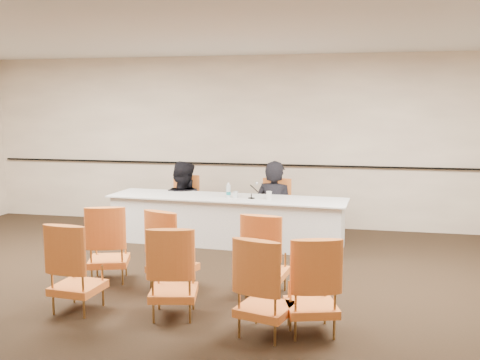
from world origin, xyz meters
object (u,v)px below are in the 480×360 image
Objects in this scene: panelist_second at (182,212)px; water_bottle at (228,190)px; aud_chair_front_mid at (172,249)px; aud_chair_back_mid at (173,271)px; microphone at (251,191)px; aud_chair_back_right at (265,286)px; panelist_main at (274,217)px; aud_chair_extra at (311,284)px; aud_chair_front_right at (266,253)px; coffee_cup at (269,196)px; aud_chair_back_left at (77,266)px; panelist_second_chair at (182,204)px; drinking_glass at (236,194)px; panelist_main_chair at (274,209)px; panel_table at (226,220)px; aud_chair_front_left at (109,243)px.

panelist_second reaches higher than water_bottle.
aud_chair_back_mid is (0.29, -0.81, 0.00)m from aud_chair_front_mid.
microphone is 3.19m from aud_chair_back_right.
panelist_main is 3.65m from aud_chair_extra.
aud_chair_front_right is at bearing 109.82° from panelist_main.
panelist_main is at bearing 93.89° from aud_chair_front_mid.
panelist_second reaches higher than coffee_cup.
aud_chair_front_mid is 1.10m from aud_chair_front_right.
aud_chair_front_right is 2.04m from aud_chair_back_left.
panelist_second_chair is at bearing 10.01° from panelist_main.
aud_chair_back_left is (0.03, -3.59, 0.00)m from panelist_second_chair.
drinking_glass is (1.06, -0.64, 0.31)m from panelist_second_chair.
panelist_second_chair is 7.39× the size of coffee_cup.
panelist_main is 1.93× the size of panelist_second_chair.
aud_chair_extra is (0.85, -2.92, -0.33)m from coffee_cup.
panelist_main is at bearing 87.40° from aud_chair_extra.
panelist_second reaches higher than panelist_second_chair.
drinking_glass is 0.11× the size of aud_chair_back_mid.
drinking_glass is 2.91m from aud_chair_back_mid.
panelist_main is at bearing 93.92° from microphone.
panelist_main reaches higher than aud_chair_back_mid.
panelist_main_chair and aud_chair_back_mid have the same top height.
aud_chair_front_right reaches higher than coffee_cup.
water_bottle is 0.24× the size of aud_chair_extra.
microphone is at bearing 173.42° from coffee_cup.
panelist_main_chair and aud_chair_front_right have the same top height.
microphone is (1.32, -0.70, 0.52)m from panelist_second.
panelist_main_chair is at bearing 40.70° from panel_table.
microphone reaches higher than drinking_glass.
water_bottle reaches higher than panelist_main_chair.
panelist_main is at bearing 112.64° from aud_chair_back_right.
microphone is at bearing 79.81° from panelist_main.
water_bottle is at bearing -159.80° from microphone.
panel_table is 0.45m from drinking_glass.
aud_chair_front_left and aud_chair_back_left have the same top height.
aud_chair_back_mid is (-0.81, -0.83, 0.00)m from aud_chair_front_right.
panel_table is at bearing 137.78° from water_bottle.
panelist_second_chair is 1.28m from drinking_glass.
aud_chair_back_mid is at bearing 115.92° from panelist_second.
drinking_glass is at bearing 75.82° from aud_chair_back_left.
panelist_second_chair is at bearing 133.93° from aud_chair_back_right.
aud_chair_back_right is at bearing 110.61° from panelist_main.
panelist_main_chair and panelist_second_chair have the same top height.
aud_chair_front_left and aud_chair_front_right have the same top height.
panelist_second is at bearing 179.85° from microphone.
panelist_second_chair is 4.39m from aud_chair_extra.
water_bottle is at bearing 80.26° from aud_chair_back_mid.
aud_chair_back_right is (2.03, -3.79, 0.14)m from panelist_second.
aud_chair_extra is at bearing 117.33° from panelist_main.
aud_chair_front_mid is at bearing -98.08° from drinking_glass.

